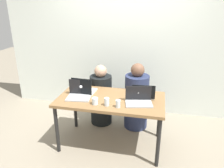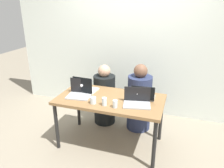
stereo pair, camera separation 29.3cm
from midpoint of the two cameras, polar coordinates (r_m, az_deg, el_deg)
ground_plane at (r=3.38m, az=2.15°, el=-15.22°), size 12.00×12.00×0.00m
back_wall at (r=3.94m, az=7.46°, el=11.17°), size 4.50×0.10×2.66m
desk at (r=3.03m, az=2.32°, el=-4.96°), size 1.46×0.77×0.74m
person_on_left at (r=3.69m, az=0.32°, el=-3.61°), size 0.43×0.43×1.03m
person_on_right at (r=3.55m, az=9.48°, el=-4.41°), size 0.44×0.44×1.10m
laptop_front_left at (r=3.07m, az=-5.75°, el=-2.24°), size 0.35×0.29×0.23m
laptop_front_right at (r=2.84m, az=9.50°, el=-4.50°), size 0.38×0.29×0.21m
laptop_back_right at (r=3.01m, az=10.94°, el=-3.09°), size 0.32×0.25×0.21m
laptop_back_left at (r=3.19m, az=-4.41°, el=-1.16°), size 0.31×0.30×0.25m
water_glass_center at (r=2.78m, az=0.92°, el=-4.79°), size 0.06×0.06×0.11m
water_glass_right at (r=2.73m, az=3.90°, el=-5.41°), size 0.06×0.06×0.10m
water_glass_left at (r=2.83m, az=-2.00°, el=-4.44°), size 0.08×0.08×0.09m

